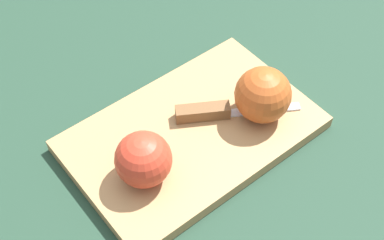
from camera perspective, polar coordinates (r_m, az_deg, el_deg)
name	(u,v)px	position (r m, az deg, el deg)	size (l,w,h in m)	color
ground_plane	(192,138)	(0.74, 0.00, -1.94)	(4.00, 4.00, 0.00)	#1E3828
cutting_board	(192,134)	(0.73, 0.00, -1.48)	(0.33, 0.22, 0.02)	#A37A4C
apple_half_left	(143,160)	(0.65, -5.20, -4.23)	(0.07, 0.07, 0.07)	red
apple_half_right	(263,95)	(0.72, 7.59, 2.68)	(0.08, 0.08, 0.08)	#AD4C1E
knife	(210,112)	(0.73, 1.94, 0.87)	(0.16, 0.11, 0.02)	silver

